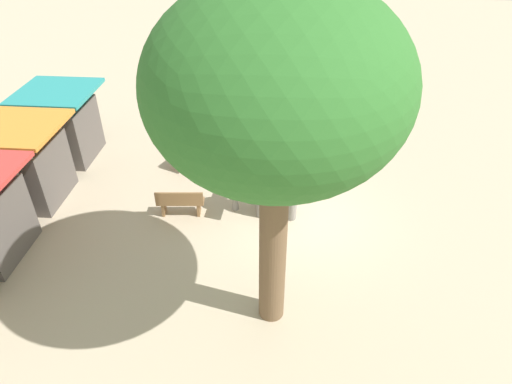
{
  "coord_description": "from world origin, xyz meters",
  "views": [
    {
      "loc": [
        -10.69,
        0.48,
        8.42
      ],
      "look_at": [
        0.13,
        1.38,
        0.8
      ],
      "focal_mm": 31.9,
      "sensor_mm": 36.0,
      "label": 1
    }
  ],
  "objects": [
    {
      "name": "shade_tree_main",
      "position": [
        -3.59,
        0.71,
        5.55
      ],
      "size": [
        4.88,
        4.48,
        7.34
      ],
      "color": "brown",
      "rests_on": "ground_plane"
    },
    {
      "name": "market_stall_teal",
      "position": [
        3.01,
        8.34,
        1.14
      ],
      "size": [
        2.5,
        2.5,
        2.52
      ],
      "color": "#59514C",
      "rests_on": "ground_plane"
    },
    {
      "name": "market_stall_orange",
      "position": [
        0.41,
        8.34,
        1.14
      ],
      "size": [
        2.5,
        2.5,
        2.52
      ],
      "color": "#59514C",
      "rests_on": "ground_plane"
    },
    {
      "name": "elephant",
      "position": [
        0.27,
        0.98,
        0.98
      ],
      "size": [
        1.5,
        2.22,
        1.54
      ],
      "rotation": [
        0.0,
        0.0,
        1.52
      ],
      "color": "gray",
      "rests_on": "ground_plane"
    },
    {
      "name": "ground_plane",
      "position": [
        0.0,
        0.0,
        0.0
      ],
      "size": [
        60.0,
        60.0,
        0.0
      ],
      "primitive_type": "plane",
      "color": "#BAA88C"
    },
    {
      "name": "wooden_bench",
      "position": [
        -0.1,
        3.61,
        0.47
      ],
      "size": [
        0.52,
        1.43,
        0.88
      ],
      "rotation": [
        0.0,
        0.0,
        4.8
      ],
      "color": "olive",
      "rests_on": "ground_plane"
    },
    {
      "name": "person_handler",
      "position": [
        2.89,
        0.45,
        0.95
      ],
      "size": [
        0.32,
        0.51,
        1.62
      ],
      "rotation": [
        0.0,
        0.0,
        3.03
      ],
      "color": "#3F3833",
      "rests_on": "ground_plane"
    },
    {
      "name": "picnic_table_near",
      "position": [
        2.84,
        3.69,
        0.59
      ],
      "size": [
        1.97,
        1.96,
        0.78
      ],
      "rotation": [
        0.0,
        0.0,
        2.73
      ],
      "color": "brown",
      "rests_on": "ground_plane"
    }
  ]
}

